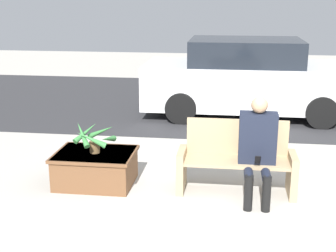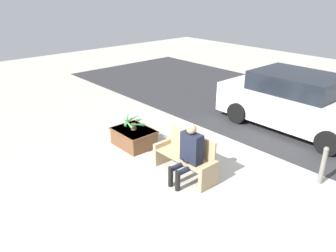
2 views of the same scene
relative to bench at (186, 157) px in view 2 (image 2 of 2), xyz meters
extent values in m
plane|color=#ADA89E|center=(0.30, -0.45, -0.40)|extent=(30.00, 30.00, 0.00)
cube|color=#2D2D30|center=(0.30, 5.11, -0.40)|extent=(20.00, 6.00, 0.01)
cube|color=tan|center=(-0.69, -0.06, -0.14)|extent=(0.09, 0.49, 0.53)
cube|color=tan|center=(0.69, -0.06, -0.14)|extent=(0.09, 0.49, 0.53)
cube|color=tan|center=(0.00, -0.06, 0.01)|extent=(1.29, 0.45, 0.04)
cube|color=tan|center=(0.00, 0.17, 0.26)|extent=(1.29, 0.04, 0.47)
cube|color=black|center=(0.24, -0.09, 0.34)|extent=(0.45, 0.22, 0.63)
sphere|color=tan|center=(0.24, -0.11, 0.75)|extent=(0.20, 0.20, 0.20)
cylinder|color=black|center=(0.14, -0.33, -0.03)|extent=(0.11, 0.47, 0.11)
cylinder|color=black|center=(0.34, -0.33, -0.03)|extent=(0.11, 0.47, 0.11)
cylinder|color=black|center=(0.14, -0.57, -0.19)|extent=(0.10, 0.10, 0.43)
cylinder|color=black|center=(0.34, -0.57, -0.19)|extent=(0.10, 0.10, 0.43)
cube|color=black|center=(0.24, -0.32, 0.14)|extent=(0.07, 0.09, 0.12)
cube|color=brown|center=(-1.83, -0.03, -0.18)|extent=(0.98, 0.75, 0.44)
cube|color=brown|center=(-1.83, -0.03, 0.01)|extent=(1.03, 0.80, 0.04)
cylinder|color=brown|center=(-1.83, -0.03, 0.11)|extent=(0.13, 0.13, 0.15)
cone|color=#387F3D|center=(-1.64, -0.06, 0.23)|extent=(0.13, 0.41, 0.17)
cone|color=#387F3D|center=(-1.79, 0.14, 0.27)|extent=(0.40, 0.17, 0.24)
cone|color=#387F3D|center=(-1.98, 0.07, 0.27)|extent=(0.28, 0.37, 0.24)
cone|color=#387F3D|center=(-1.96, -0.13, 0.30)|extent=(0.28, 0.33, 0.30)
cone|color=#387F3D|center=(-1.82, -0.21, 0.27)|extent=(0.40, 0.11, 0.24)
cube|color=silver|center=(0.28, 4.02, 0.23)|extent=(4.27, 1.80, 0.87)
cube|color=black|center=(0.17, 4.02, 0.91)|extent=(2.22, 1.66, 0.50)
cylinder|color=black|center=(1.61, 3.12, -0.10)|extent=(0.61, 0.18, 0.61)
cylinder|color=black|center=(-1.04, 3.12, -0.10)|extent=(0.61, 0.18, 0.61)
cylinder|color=black|center=(-1.04, 4.92, -0.10)|extent=(0.61, 0.18, 0.61)
cylinder|color=slate|center=(2.09, 1.79, -0.03)|extent=(0.10, 0.10, 0.75)
sphere|color=slate|center=(2.09, 1.79, 0.37)|extent=(0.11, 0.11, 0.11)
camera|label=1|loc=(-0.12, -5.63, 2.01)|focal=50.00mm
camera|label=2|loc=(4.30, -4.33, 3.32)|focal=35.00mm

